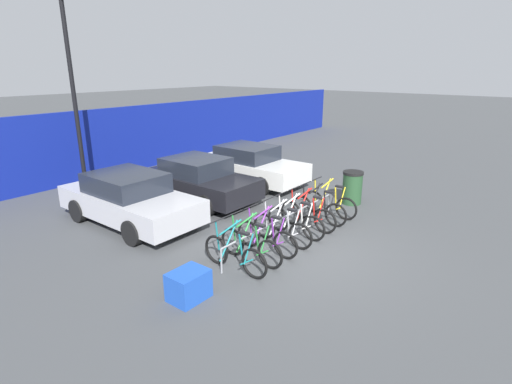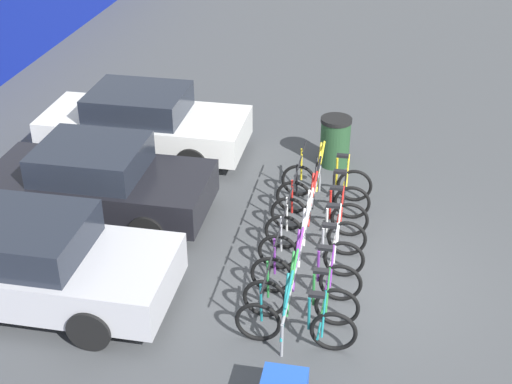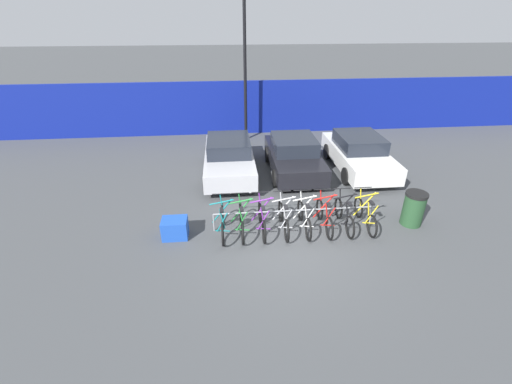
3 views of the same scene
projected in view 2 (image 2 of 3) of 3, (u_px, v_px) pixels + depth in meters
name	position (u px, v px, depth m)	size (l,w,h in m)	color
ground_plane	(342.00, 277.00, 11.34)	(120.00, 120.00, 0.00)	#424447
bike_rack	(304.00, 234.00, 11.51)	(4.68, 0.04, 0.57)	gray
bicycle_teal	(295.00, 324.00, 9.79)	(0.68, 1.71, 1.05)	black
bicycle_green	(301.00, 300.00, 10.24)	(0.68, 1.71, 1.05)	black
bicycle_purple	(306.00, 276.00, 10.74)	(0.68, 1.71, 1.05)	black
bicycle_silver	(311.00, 253.00, 11.27)	(0.68, 1.71, 1.05)	black
bicycle_white	(315.00, 233.00, 11.78)	(0.68, 1.71, 1.05)	black
bicycle_red	(319.00, 214.00, 12.28)	(0.68, 1.71, 1.05)	black
bicycle_black	(323.00, 197.00, 12.78)	(0.68, 1.71, 1.05)	black
bicycle_yellow	(326.00, 181.00, 13.31)	(0.68, 1.71, 1.05)	black
car_silver	(29.00, 261.00, 10.54)	(1.91, 4.28, 1.40)	#B7B7BC
car_black	(98.00, 182.00, 12.64)	(1.91, 3.93, 1.40)	black
car_white	(144.00, 123.00, 14.83)	(1.91, 4.22, 1.40)	silver
trash_bin	(335.00, 141.00, 14.45)	(0.63, 0.63, 1.03)	#234728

